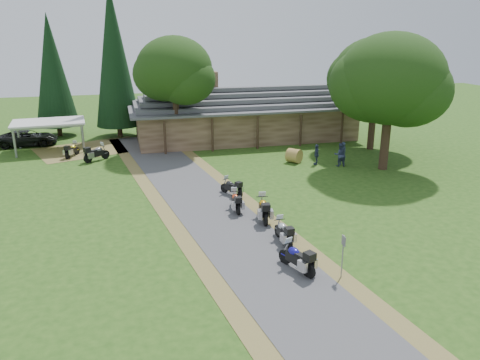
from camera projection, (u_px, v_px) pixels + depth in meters
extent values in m
plane|color=#254A14|center=(254.00, 256.00, 21.56)|extent=(120.00, 120.00, 0.00)
plane|color=#454447|center=(224.00, 224.00, 25.13)|extent=(51.95, 51.95, 0.00)
imported|color=black|center=(27.00, 134.00, 41.67)|extent=(2.36, 5.46, 2.08)
imported|color=#303957|center=(343.00, 151.00, 35.83)|extent=(0.66, 0.52, 2.08)
imported|color=#303957|center=(340.00, 153.00, 35.38)|extent=(0.67, 0.54, 2.10)
imported|color=#303957|center=(317.00, 153.00, 35.86)|extent=(0.57, 0.64, 1.87)
cylinder|color=olive|center=(294.00, 156.00, 36.52)|extent=(1.47, 1.46, 1.09)
cone|color=black|center=(114.00, 62.00, 43.48)|extent=(4.18, 4.18, 14.17)
cone|color=black|center=(53.00, 76.00, 44.16)|extent=(3.99, 3.99, 11.49)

